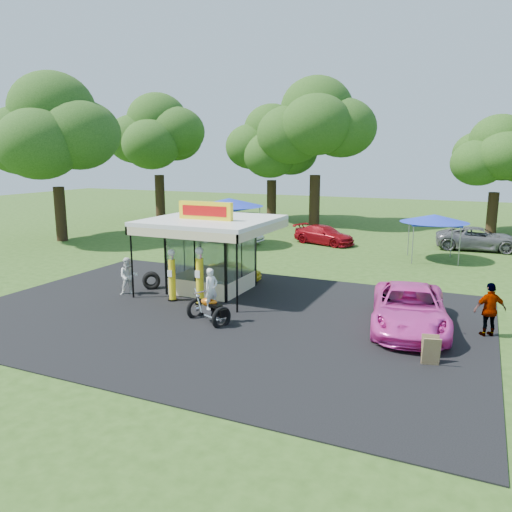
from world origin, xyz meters
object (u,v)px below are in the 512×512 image
Objects in this scene: gas_station_kiosk at (212,253)px; a_frame_sign at (431,351)px; spectator_west at (129,276)px; tent_east at (434,219)px; gas_pump_left at (172,276)px; spectator_east_b at (490,310)px; motorcycle at (210,301)px; kiosk_car at (234,271)px; bg_car_d at (479,239)px; gas_pump_right at (200,277)px; bg_car_b at (324,235)px; bg_car_a at (229,232)px; pink_sedan at (409,308)px; tent_west at (229,203)px.

gas_station_kiosk reaches higher than a_frame_sign.
spectator_west is 0.43× the size of tent_east.
gas_pump_left is 0.58× the size of tent_east.
tent_east reaches higher than spectator_east_b.
motorcycle is 6.61m from kiosk_car.
gas_station_kiosk is at bearing 71.71° from gas_pump_left.
gas_station_kiosk reaches higher than bg_car_d.
tent_east reaches higher than bg_car_d.
gas_pump_left reaches higher than spectator_east_b.
gas_pump_right is 1.13× the size of motorcycle.
bg_car_d is at bearing -60.26° from bg_car_b.
bg_car_a reaches higher than a_frame_sign.
tent_east is (11.67, 13.61, 1.64)m from spectator_west.
gas_pump_right is 9.79m from a_frame_sign.
kiosk_car is 12.00m from bg_car_b.
a_frame_sign is 0.20× the size of bg_car_b.
tent_east is (-0.41, 13.05, 1.73)m from pink_sedan.
kiosk_car is at bearing 16.24° from spectator_west.
gas_pump_right reaches higher than spectator_west.
gas_station_kiosk reaches higher than motorcycle.
spectator_west is 0.38× the size of bg_car_b.
bg_car_a is at bearing 127.46° from pink_sedan.
tent_west is at bearing 113.56° from gas_station_kiosk.
motorcycle is at bearing -158.64° from bg_car_b.
tent_west reaches higher than a_frame_sign.
gas_pump_left reaches higher than pink_sedan.
tent_west reaches higher than bg_car_d.
bg_car_d is at bearing 73.23° from a_frame_sign.
a_frame_sign is 0.53× the size of spectator_west.
motorcycle reaches higher than spectator_east_b.
tent_west is at bearing 128.39° from pink_sedan.
motorcycle is 7.25m from pink_sedan.
gas_pump_right is at bearing -171.79° from kiosk_car.
bg_car_b is (-7.92, 15.79, -0.12)m from pink_sedan.
tent_east is at bearing 2.29° from tent_west.
gas_station_kiosk is 3.14× the size of spectator_west.
gas_station_kiosk is 2.34m from gas_pump_right.
bg_car_a is at bearing 178.76° from tent_east.
spectator_east_b is at bearing -76.60° from tent_east.
bg_car_a is at bearing 129.13° from bg_car_b.
spectator_east_b is (1.58, 3.39, 0.50)m from a_frame_sign.
motorcycle reaches higher than a_frame_sign.
gas_pump_left is 2.50× the size of a_frame_sign.
a_frame_sign is at bearing -132.86° from bg_car_a.
motorcycle is 2.40× the size of a_frame_sign.
pink_sedan reaches higher than a_frame_sign.
bg_car_d is at bearing 55.58° from gas_station_kiosk.
bg_car_d reaches higher than a_frame_sign.
gas_pump_left is 14.61m from bg_car_a.
a_frame_sign is (10.07, -4.70, -1.32)m from gas_station_kiosk.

